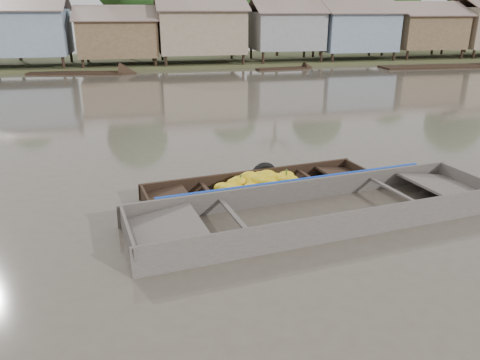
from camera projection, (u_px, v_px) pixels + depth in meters
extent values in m
plane|color=#51483E|center=(267.00, 222.00, 10.12)|extent=(120.00, 120.00, 0.00)
cube|color=#384723|center=(167.00, 61.00, 40.39)|extent=(120.00, 12.00, 0.50)
cube|color=gray|center=(24.00, 32.00, 34.19)|extent=(6.20, 5.20, 3.20)
cube|color=brown|center=(15.00, 2.00, 32.20)|extent=(6.60, 3.02, 1.28)
cube|color=brown|center=(24.00, 2.00, 34.77)|extent=(6.60, 3.02, 1.28)
cube|color=brown|center=(119.00, 38.00, 35.68)|extent=(5.80, 4.60, 2.70)
cube|color=brown|center=(116.00, 13.00, 33.92)|extent=(6.20, 2.67, 1.14)
cube|color=brown|center=(117.00, 13.00, 36.19)|extent=(6.20, 2.67, 1.14)
cube|color=#83715A|center=(200.00, 31.00, 36.76)|extent=(6.50, 5.30, 3.30)
cube|color=brown|center=(202.00, 2.00, 34.72)|extent=(6.90, 3.08, 1.31)
cube|color=brown|center=(197.00, 3.00, 37.34)|extent=(6.90, 3.08, 1.31)
cube|color=gray|center=(286.00, 31.00, 38.14)|extent=(5.40, 4.70, 2.90)
cube|color=brown|center=(291.00, 6.00, 36.32)|extent=(5.80, 2.73, 1.17)
cube|color=brown|center=(282.00, 6.00, 38.65)|extent=(5.80, 2.73, 1.17)
cube|color=gray|center=(354.00, 31.00, 39.35)|extent=(6.00, 5.00, 3.10)
cube|color=brown|center=(363.00, 6.00, 37.42)|extent=(6.40, 2.90, 1.24)
cube|color=brown|center=(349.00, 6.00, 39.90)|extent=(6.40, 2.90, 1.24)
cube|color=brown|center=(423.00, 31.00, 40.64)|extent=(5.70, 4.90, 2.80)
cube|color=brown|center=(435.00, 9.00, 38.79)|extent=(6.10, 2.85, 1.21)
cube|color=brown|center=(417.00, 9.00, 41.22)|extent=(6.10, 2.85, 1.21)
cylinder|color=#473323|center=(17.00, 33.00, 38.11)|extent=(0.28, 0.28, 4.90)
cylinder|color=#473323|center=(129.00, 23.00, 38.72)|extent=(0.28, 0.28, 6.30)
cylinder|color=#473323|center=(233.00, 29.00, 41.58)|extent=(0.28, 0.28, 5.25)
cylinder|color=#473323|center=(322.00, 26.00, 42.17)|extent=(0.28, 0.28, 5.60)
cylinder|color=#473323|center=(396.00, 31.00, 44.83)|extent=(0.28, 0.28, 4.55)
sphere|color=#113816|center=(399.00, 2.00, 43.93)|extent=(3.90, 3.90, 3.90)
cylinder|color=#473323|center=(469.00, 19.00, 44.92)|extent=(0.28, 0.28, 6.65)
cylinder|color=#473323|center=(278.00, 12.00, 41.43)|extent=(0.24, 0.24, 8.00)
cube|color=black|center=(260.00, 196.00, 11.73)|extent=(5.78, 1.94, 0.08)
cube|color=black|center=(251.00, 180.00, 12.19)|extent=(5.76, 1.03, 0.54)
cube|color=black|center=(270.00, 196.00, 11.11)|extent=(5.76, 1.03, 0.54)
cube|color=black|center=(357.00, 174.00, 12.59)|extent=(0.25, 1.25, 0.51)
cube|color=black|center=(341.00, 174.00, 12.41)|extent=(1.14, 1.22, 0.20)
cube|color=black|center=(146.00, 203.00, 10.70)|extent=(0.25, 1.25, 0.51)
cube|color=black|center=(167.00, 198.00, 10.85)|extent=(1.14, 1.22, 0.20)
cube|color=black|center=(208.00, 191.00, 11.16)|extent=(0.28, 1.21, 0.05)
cube|color=black|center=(308.00, 177.00, 12.06)|extent=(0.28, 1.21, 0.05)
ellipsoid|color=yellow|center=(251.00, 179.00, 11.71)|extent=(0.45, 0.35, 0.25)
ellipsoid|color=yellow|center=(256.00, 178.00, 11.67)|extent=(0.48, 0.37, 0.27)
ellipsoid|color=yellow|center=(228.00, 189.00, 11.29)|extent=(0.51, 0.39, 0.29)
ellipsoid|color=yellow|center=(238.00, 190.00, 11.21)|extent=(0.45, 0.35, 0.25)
ellipsoid|color=yellow|center=(286.00, 176.00, 12.07)|extent=(0.50, 0.38, 0.28)
ellipsoid|color=yellow|center=(259.00, 180.00, 11.39)|extent=(0.48, 0.37, 0.27)
ellipsoid|color=yellow|center=(251.00, 187.00, 11.23)|extent=(0.39, 0.30, 0.22)
ellipsoid|color=yellow|center=(269.00, 189.00, 11.36)|extent=(0.41, 0.31, 0.23)
ellipsoid|color=yellow|center=(279.00, 178.00, 12.09)|extent=(0.44, 0.34, 0.25)
ellipsoid|color=yellow|center=(222.00, 188.00, 11.42)|extent=(0.46, 0.35, 0.26)
ellipsoid|color=yellow|center=(245.00, 178.00, 11.75)|extent=(0.40, 0.31, 0.23)
ellipsoid|color=yellow|center=(250.00, 180.00, 11.77)|extent=(0.41, 0.32, 0.23)
ellipsoid|color=yellow|center=(280.00, 178.00, 11.58)|extent=(0.40, 0.30, 0.22)
ellipsoid|color=yellow|center=(234.00, 183.00, 11.42)|extent=(0.43, 0.33, 0.24)
ellipsoid|color=yellow|center=(237.00, 194.00, 11.12)|extent=(0.50, 0.38, 0.28)
ellipsoid|color=yellow|center=(260.00, 175.00, 11.64)|extent=(0.39, 0.30, 0.22)
ellipsoid|color=yellow|center=(267.00, 176.00, 11.57)|extent=(0.52, 0.40, 0.29)
ellipsoid|color=yellow|center=(291.00, 180.00, 11.73)|extent=(0.47, 0.36, 0.26)
ellipsoid|color=yellow|center=(275.00, 178.00, 11.65)|extent=(0.47, 0.36, 0.26)
ellipsoid|color=yellow|center=(270.00, 183.00, 11.49)|extent=(0.44, 0.34, 0.25)
ellipsoid|color=yellow|center=(265.00, 180.00, 11.51)|extent=(0.45, 0.35, 0.26)
ellipsoid|color=yellow|center=(239.00, 194.00, 11.15)|extent=(0.49, 0.38, 0.28)
ellipsoid|color=yellow|center=(231.00, 198.00, 11.05)|extent=(0.40, 0.31, 0.23)
ellipsoid|color=yellow|center=(239.00, 181.00, 11.45)|extent=(0.51, 0.39, 0.29)
ellipsoid|color=yellow|center=(234.00, 191.00, 11.19)|extent=(0.51, 0.39, 0.29)
ellipsoid|color=yellow|center=(249.00, 177.00, 11.50)|extent=(0.48, 0.37, 0.27)
ellipsoid|color=yellow|center=(253.00, 181.00, 11.43)|extent=(0.47, 0.36, 0.27)
ellipsoid|color=yellow|center=(264.00, 178.00, 12.01)|extent=(0.44, 0.34, 0.25)
ellipsoid|color=yellow|center=(225.00, 193.00, 11.28)|extent=(0.39, 0.30, 0.22)
cylinder|color=#3F6626|center=(241.00, 179.00, 11.37)|extent=(0.04, 0.04, 0.19)
cylinder|color=#3F6626|center=(268.00, 175.00, 11.61)|extent=(0.04, 0.04, 0.19)
cylinder|color=#3F6626|center=(286.00, 173.00, 11.79)|extent=(0.04, 0.04, 0.19)
torus|color=black|center=(264.00, 176.00, 12.39)|extent=(0.78, 0.30, 0.76)
torus|color=black|center=(239.00, 201.00, 10.75)|extent=(0.78, 0.30, 0.76)
cube|color=#463F3B|center=(319.00, 221.00, 10.33)|extent=(8.44, 2.95, 0.08)
cube|color=#463F3B|center=(299.00, 193.00, 11.12)|extent=(8.39, 1.39, 0.67)
cube|color=#463F3B|center=(345.00, 228.00, 9.34)|extent=(8.39, 1.39, 0.67)
cube|color=#463F3B|center=(467.00, 186.00, 11.58)|extent=(0.36, 2.05, 0.64)
cube|color=#463F3B|center=(445.00, 186.00, 11.31)|extent=(1.67, 1.97, 0.26)
cube|color=#463F3B|center=(128.00, 240.00, 8.88)|extent=(0.36, 2.05, 0.64)
cube|color=#463F3B|center=(166.00, 230.00, 9.09)|extent=(1.67, 1.97, 0.26)
cube|color=#463F3B|center=(235.00, 217.00, 9.54)|extent=(0.38, 1.98, 0.05)
cube|color=#463F3B|center=(396.00, 192.00, 10.83)|extent=(0.38, 1.98, 0.05)
cube|color=#665E54|center=(319.00, 219.00, 10.31)|extent=(6.46, 2.51, 0.02)
cube|color=#1037A6|center=(298.00, 182.00, 11.09)|extent=(6.78, 1.08, 0.17)
torus|color=olive|center=(391.00, 213.00, 10.54)|extent=(0.47, 0.47, 0.07)
torus|color=olive|center=(391.00, 211.00, 10.52)|extent=(0.38, 0.38, 0.07)
cube|color=black|center=(439.00, 68.00, 36.46)|extent=(9.38, 2.37, 0.35)
cube|color=black|center=(282.00, 70.00, 35.24)|extent=(4.05, 1.31, 0.35)
cube|color=black|center=(77.00, 75.00, 32.81)|extent=(6.79, 2.71, 0.35)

